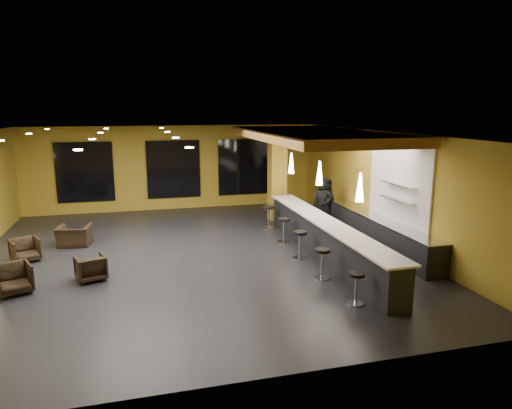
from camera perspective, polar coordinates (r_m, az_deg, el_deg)
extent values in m
cube|color=black|center=(13.53, -7.72, -6.48)|extent=(12.00, 13.00, 0.10)
cube|color=black|center=(12.86, -8.17, 8.93)|extent=(12.00, 13.00, 0.10)
cube|color=#A88825|center=(19.52, -10.30, 4.55)|extent=(12.00, 0.10, 3.50)
cube|color=#A88825|center=(6.84, -1.14, -9.09)|extent=(12.00, 0.10, 3.50)
cube|color=#A88825|center=(15.02, 15.63, 2.11)|extent=(0.10, 13.00, 3.50)
cube|color=#AB7132|center=(14.84, 7.07, 8.61)|extent=(3.60, 8.00, 0.28)
cube|color=black|center=(19.46, -20.61, 3.81)|extent=(2.20, 0.06, 2.40)
cube|color=black|center=(19.41, -10.27, 4.36)|extent=(2.20, 0.06, 2.40)
cube|color=black|center=(19.87, -1.59, 4.72)|extent=(2.20, 0.06, 2.40)
cube|color=white|center=(14.09, 17.40, 2.41)|extent=(0.06, 3.20, 2.40)
cube|color=black|center=(13.36, 8.54, -4.28)|extent=(0.60, 8.00, 1.00)
cube|color=white|center=(13.22, 8.61, -2.09)|extent=(0.78, 8.10, 0.05)
cube|color=black|center=(14.68, 14.96, -3.35)|extent=(0.70, 6.00, 0.86)
cube|color=silver|center=(14.57, 15.06, -1.63)|extent=(0.72, 6.00, 0.03)
cube|color=silver|center=(13.92, 17.25, 0.64)|extent=(0.30, 1.50, 0.03)
cube|color=silver|center=(13.85, 17.36, 2.46)|extent=(0.30, 1.50, 0.03)
cube|color=#A98726|center=(17.32, 2.67, 3.81)|extent=(0.60, 0.60, 3.50)
cone|color=white|center=(11.18, 12.87, 2.11)|extent=(0.20, 0.20, 0.70)
cone|color=white|center=(13.42, 7.94, 3.91)|extent=(0.20, 0.20, 0.70)
cone|color=white|center=(15.74, 4.44, 5.16)|extent=(0.20, 0.20, 0.70)
imported|color=black|center=(15.82, 8.24, -0.20)|extent=(0.74, 0.58, 1.81)
imported|color=black|center=(17.03, 8.41, 0.38)|extent=(0.88, 0.73, 1.64)
imported|color=black|center=(16.87, 8.63, 0.43)|extent=(0.90, 0.64, 1.74)
imported|color=black|center=(12.03, -28.06, -8.20)|extent=(0.98, 1.00, 0.69)
imported|color=black|center=(12.17, -19.97, -7.42)|extent=(0.86, 0.87, 0.64)
imported|color=black|center=(14.32, -26.89, -5.08)|extent=(0.94, 0.95, 0.66)
imported|color=black|center=(15.28, -21.77, -3.65)|extent=(1.09, 0.99, 0.63)
cylinder|color=silver|center=(10.45, 12.32, -11.97)|extent=(0.36, 0.36, 0.03)
cylinder|color=silver|center=(10.33, 12.41, -10.33)|extent=(0.06, 0.06, 0.64)
cylinder|color=black|center=(10.20, 12.49, -8.53)|extent=(0.35, 0.35, 0.07)
cylinder|color=silver|center=(11.75, 8.22, -9.06)|extent=(0.39, 0.39, 0.03)
cylinder|color=silver|center=(11.63, 8.28, -7.46)|extent=(0.07, 0.07, 0.69)
cylinder|color=black|center=(11.51, 8.33, -5.70)|extent=(0.37, 0.37, 0.08)
cylinder|color=silver|center=(13.16, 5.48, -6.66)|extent=(0.41, 0.41, 0.03)
cylinder|color=silver|center=(13.05, 5.52, -5.17)|extent=(0.07, 0.07, 0.71)
cylinder|color=black|center=(12.94, 5.55, -3.54)|extent=(0.39, 0.39, 0.08)
cylinder|color=silver|center=(14.64, 3.49, -4.69)|extent=(0.40, 0.40, 0.03)
cylinder|color=silver|center=(14.54, 3.51, -3.35)|extent=(0.07, 0.07, 0.70)
cylinder|color=black|center=(14.45, 3.53, -1.89)|extent=(0.38, 0.38, 0.08)
cylinder|color=silver|center=(16.31, 1.57, -2.92)|extent=(0.41, 0.41, 0.03)
cylinder|color=silver|center=(16.23, 1.58, -1.69)|extent=(0.07, 0.07, 0.71)
cylinder|color=black|center=(16.14, 1.59, -0.37)|extent=(0.38, 0.38, 0.08)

